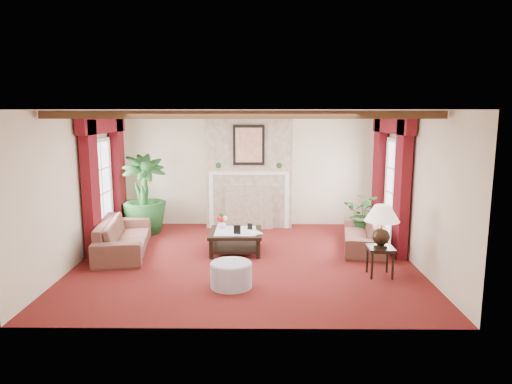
{
  "coord_description": "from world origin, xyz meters",
  "views": [
    {
      "loc": [
        0.27,
        -8.08,
        2.65
      ],
      "look_at": [
        0.18,
        0.4,
        1.2
      ],
      "focal_mm": 32.0,
      "sensor_mm": 36.0,
      "label": 1
    }
  ],
  "objects_px": {
    "sofa_left": "(123,231)",
    "coffee_table": "(236,241)",
    "ottoman": "(231,275)",
    "sofa_right": "(364,229)",
    "potted_palm": "(144,211)",
    "side_table": "(380,261)"
  },
  "relations": [
    {
      "from": "coffee_table",
      "to": "side_table",
      "type": "height_order",
      "value": "side_table"
    },
    {
      "from": "sofa_left",
      "to": "potted_palm",
      "type": "distance_m",
      "value": 1.45
    },
    {
      "from": "sofa_left",
      "to": "ottoman",
      "type": "distance_m",
      "value": 2.84
    },
    {
      "from": "coffee_table",
      "to": "ottoman",
      "type": "xyz_separation_m",
      "value": [
        0.03,
        -1.83,
        -0.02
      ]
    },
    {
      "from": "potted_palm",
      "to": "ottoman",
      "type": "bearing_deg",
      "value": -56.3
    },
    {
      "from": "potted_palm",
      "to": "side_table",
      "type": "xyz_separation_m",
      "value": [
        4.58,
        -2.72,
        -0.25
      ]
    },
    {
      "from": "sofa_left",
      "to": "coffee_table",
      "type": "height_order",
      "value": "sofa_left"
    },
    {
      "from": "potted_palm",
      "to": "coffee_table",
      "type": "relative_size",
      "value": 2.01
    },
    {
      "from": "coffee_table",
      "to": "side_table",
      "type": "bearing_deg",
      "value": -28.92
    },
    {
      "from": "ottoman",
      "to": "side_table",
      "type": "bearing_deg",
      "value": 11.83
    },
    {
      "from": "potted_palm",
      "to": "side_table",
      "type": "relative_size",
      "value": 4.09
    },
    {
      "from": "coffee_table",
      "to": "ottoman",
      "type": "bearing_deg",
      "value": -89.76
    },
    {
      "from": "sofa_left",
      "to": "potted_palm",
      "type": "relative_size",
      "value": 1.12
    },
    {
      "from": "sofa_right",
      "to": "coffee_table",
      "type": "xyz_separation_m",
      "value": [
        -2.55,
        -0.29,
        -0.17
      ]
    },
    {
      "from": "coffee_table",
      "to": "side_table",
      "type": "distance_m",
      "value": 2.79
    },
    {
      "from": "sofa_right",
      "to": "side_table",
      "type": "distance_m",
      "value": 1.62
    },
    {
      "from": "sofa_right",
      "to": "ottoman",
      "type": "bearing_deg",
      "value": -40.08
    },
    {
      "from": "sofa_left",
      "to": "potted_palm",
      "type": "xyz_separation_m",
      "value": [
        0.04,
        1.45,
        0.07
      ]
    },
    {
      "from": "sofa_left",
      "to": "ottoman",
      "type": "height_order",
      "value": "sofa_left"
    },
    {
      "from": "potted_palm",
      "to": "coffee_table",
      "type": "distance_m",
      "value": 2.56
    },
    {
      "from": "sofa_left",
      "to": "ottoman",
      "type": "bearing_deg",
      "value": -137.93
    },
    {
      "from": "side_table",
      "to": "ottoman",
      "type": "xyz_separation_m",
      "value": [
        -2.43,
        -0.51,
        -0.06
      ]
    }
  ]
}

